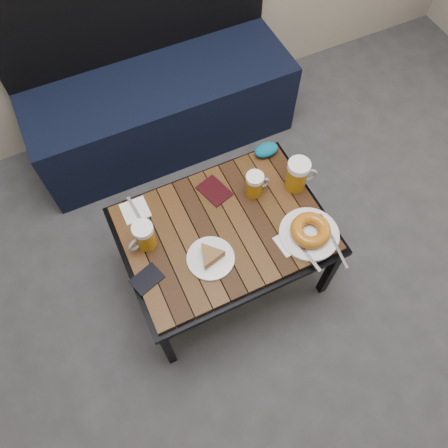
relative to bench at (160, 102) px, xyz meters
name	(u,v)px	position (x,y,z in m)	size (l,w,h in m)	color
ground	(342,418)	(0.11, -1.76, -0.27)	(4.00, 4.00, 0.00)	#2D2D30
bench	(160,102)	(0.00, 0.00, 0.00)	(1.40, 0.50, 0.95)	black
cafe_table	(224,232)	(-0.06, -0.95, 0.16)	(0.84, 0.62, 0.47)	black
beer_mug_left	(144,236)	(-0.37, -0.88, 0.27)	(0.13, 0.10, 0.13)	#A1690D
beer_mug_centre	(255,184)	(0.12, -0.85, 0.26)	(0.11, 0.08, 0.12)	#A1690D
beer_mug_right	(298,175)	(0.30, -0.89, 0.27)	(0.14, 0.11, 0.15)	#A1690D
plate_pie	(211,257)	(-0.17, -1.05, 0.22)	(0.19, 0.19, 0.05)	white
plate_bagel	(310,232)	(0.23, -1.12, 0.23)	(0.24, 0.31, 0.07)	white
napkin_left	(135,210)	(-0.36, -0.72, 0.20)	(0.11, 0.14, 0.01)	white
napkin_right	(291,241)	(0.15, -1.12, 0.20)	(0.13, 0.11, 0.01)	white
passport_navy	(147,279)	(-0.42, -1.02, 0.20)	(0.08, 0.12, 0.01)	black
passport_burgundy	(214,191)	(-0.03, -0.77, 0.20)	(0.10, 0.14, 0.01)	black
knit_pouch	(266,150)	(0.27, -0.69, 0.22)	(0.11, 0.07, 0.05)	#05538C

